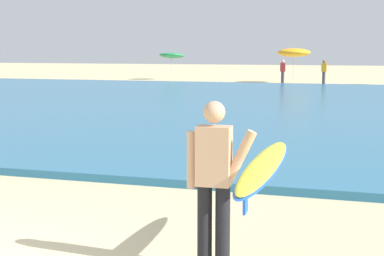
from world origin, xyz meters
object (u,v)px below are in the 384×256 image
at_px(beachgoer_near_row_left, 283,71).
at_px(beachgoer_near_row_mid, 324,72).
at_px(surfer_with_board, 240,171).
at_px(beach_umbrella_1, 294,53).
at_px(beach_umbrella_0, 172,55).

distance_m(beachgoer_near_row_left, beachgoer_near_row_mid, 2.55).
distance_m(surfer_with_board, beach_umbrella_1, 34.23).
xyz_separation_m(surfer_with_board, beachgoer_near_row_left, (-4.27, 31.83, -0.19)).
distance_m(beach_umbrella_0, beachgoer_near_row_left, 9.54).
height_order(surfer_with_board, beachgoer_near_row_mid, surfer_with_board).
xyz_separation_m(beach_umbrella_1, beachgoer_near_row_left, (-0.39, -2.17, -1.17)).
distance_m(surfer_with_board, beachgoer_near_row_mid, 32.16).
relative_size(beach_umbrella_0, beachgoer_near_row_mid, 1.31).
distance_m(beach_umbrella_1, beachgoer_near_row_left, 2.50).
bearing_deg(beach_umbrella_0, beachgoer_near_row_mid, -16.90).
relative_size(surfer_with_board, beachgoer_near_row_left, 1.89).
height_order(beach_umbrella_1, beachgoer_near_row_mid, beach_umbrella_1).
bearing_deg(beachgoer_near_row_mid, beach_umbrella_0, 163.10).
relative_size(surfer_with_board, beach_umbrella_0, 1.44).
bearing_deg(beach_umbrella_1, surfer_with_board, -83.49).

